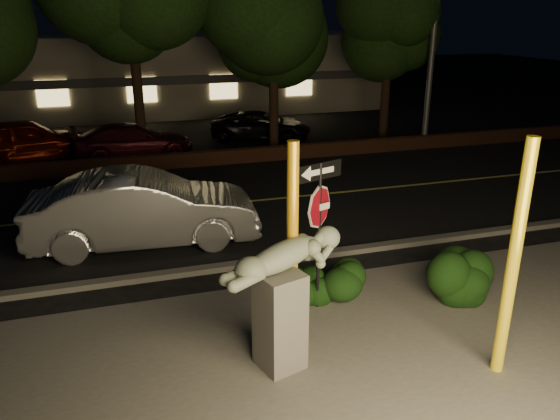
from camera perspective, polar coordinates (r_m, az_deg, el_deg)
The scene contains 20 objects.
ground at distance 18.45m, azimuth -5.62°, elevation 3.77°, with size 90.00×90.00×0.00m, color black.
patio at distance 8.88m, azimuth 9.67°, elevation -15.49°, with size 14.00×6.00×0.02m, color #4C4944.
road at distance 15.65m, azimuth -3.37°, elevation 0.87°, with size 80.00×8.00×0.01m, color black.
lane_marking at distance 15.65m, azimuth -3.37°, elevation 0.92°, with size 80.00×0.12×0.01m, color #B6B548.
curb at distance 11.97m, azimuth 1.38°, elevation -5.03°, with size 80.00×0.25×0.12m, color #4C4944.
brick_wall at distance 19.61m, azimuth -6.43°, elevation 5.48°, with size 40.00×0.35×0.50m, color #4F2A19.
parking_lot at distance 25.15m, azimuth -8.93°, elevation 8.02°, with size 40.00×12.00×0.01m, color black.
building at distance 32.70m, azimuth -11.31°, elevation 14.15°, with size 22.00×10.20×4.00m.
tree_far_d at distance 23.41m, azimuth 11.54°, elevation 20.35°, with size 4.40×4.40×7.42m.
yellow_pole_left at distance 8.12m, azimuth 1.30°, elevation -4.73°, with size 0.17×0.17×3.46m, color #F2AB17.
yellow_pole_right at distance 8.39m, azimuth 23.20°, elevation -5.04°, with size 0.18×0.18×3.61m, color yellow.
signpost at distance 9.41m, azimuth 4.15°, elevation 0.26°, with size 0.89×0.34×2.75m.
sculpture at distance 8.05m, azimuth 0.22°, elevation -8.32°, with size 1.97×1.04×2.12m.
hedge_center at distance 10.36m, azimuth 4.99°, elevation -6.95°, with size 1.70×0.79×0.88m, color black.
hedge_right at distance 10.67m, azimuth 17.26°, elevation -6.14°, with size 1.79×0.96×1.17m, color black.
hedge_far_right at distance 10.89m, azimuth 18.23°, elevation -6.31°, with size 1.40×0.87×0.97m, color black.
silver_sedan at distance 12.91m, azimuth -14.03°, elevation 0.06°, with size 1.81×5.18×1.71m, color #B2B2B7.
parked_car_red at distance 21.67m, azimuth -25.06°, elevation 6.60°, with size 1.88×4.67×1.59m, color #6A1204.
parked_car_darkred at distance 21.01m, azimuth -15.16°, elevation 6.97°, with size 1.79×4.39×1.28m, color #3B0C15.
parked_car_dark at distance 23.38m, azimuth -2.00°, elevation 8.80°, with size 1.94×4.21×1.17m, color black.
Camera 1 is at (-3.47, -7.38, 5.12)m, focal length 35.00 mm.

